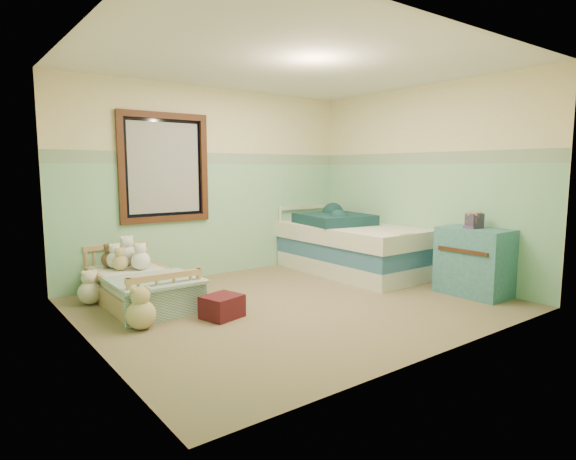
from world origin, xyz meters
TOP-DOWN VIEW (x-y plane):
  - floor at (0.00, 0.00)m, footprint 4.20×3.60m
  - ceiling at (0.00, 0.00)m, footprint 4.20×3.60m
  - wall_back at (0.00, 1.80)m, footprint 4.20×0.04m
  - wall_front at (0.00, -1.80)m, footprint 4.20×0.04m
  - wall_left at (-2.10, 0.00)m, footprint 0.04×3.60m
  - wall_right at (2.10, 0.00)m, footprint 0.04×3.60m
  - wainscot_mint at (0.00, 1.79)m, footprint 4.20×0.01m
  - border_strip at (0.00, 1.79)m, footprint 4.20×0.01m
  - window_frame at (-0.70, 1.76)m, footprint 1.16×0.06m
  - window_blinds at (-0.70, 1.77)m, footprint 0.92×0.01m
  - toddler_bed_frame at (-1.33, 1.05)m, footprint 0.76×1.52m
  - toddler_mattress at (-1.33, 1.05)m, footprint 0.70×1.46m
  - patchwork_quilt at (-1.33, 0.58)m, footprint 0.83×0.76m
  - plush_bed_brown at (-1.48, 1.55)m, footprint 0.19×0.19m
  - plush_bed_white at (-1.28, 1.55)m, footprint 0.24×0.24m
  - plush_bed_tan at (-1.43, 1.33)m, footprint 0.18×0.18m
  - plush_bed_dark at (-1.20, 1.33)m, footprint 0.18×0.18m
  - plush_floor_cream at (-1.78, 1.29)m, footprint 0.25×0.25m
  - plush_floor_tan at (-1.63, 0.17)m, footprint 0.27×0.27m
  - twin_bed_frame at (1.55, 0.73)m, footprint 1.03×2.07m
  - twin_boxspring at (1.55, 0.73)m, footprint 1.03×2.07m
  - twin_mattress at (1.55, 0.73)m, footprint 1.07×2.11m
  - teal_blanket at (1.50, 1.03)m, footprint 1.01×1.05m
  - dresser at (1.85, -0.95)m, footprint 0.48×0.77m
  - book_stack at (1.85, -0.93)m, footprint 0.19×0.16m
  - red_pillow at (-0.88, 0.03)m, footprint 0.42×0.39m
  - floor_book at (-0.90, 0.03)m, footprint 0.30×0.29m
  - extra_plush_0 at (-1.24, 1.23)m, footprint 0.21×0.21m
  - extra_plush_1 at (-1.44, 1.48)m, footprint 0.19×0.19m

SIDE VIEW (x-z plane):
  - floor at x=0.00m, z-range -0.02..0.00m
  - floor_book at x=-0.90m, z-range 0.00..0.02m
  - toddler_bed_frame at x=-1.33m, z-range 0.00..0.20m
  - twin_bed_frame at x=1.55m, z-range 0.00..0.22m
  - red_pillow at x=-0.88m, z-range 0.00..0.22m
  - plush_floor_cream at x=-1.78m, z-range 0.00..0.25m
  - plush_floor_tan at x=-1.63m, z-range 0.00..0.27m
  - toddler_mattress at x=-1.33m, z-range 0.20..0.32m
  - twin_boxspring at x=1.55m, z-range 0.22..0.44m
  - patchwork_quilt at x=-1.33m, z-range 0.32..0.35m
  - dresser at x=1.85m, z-range 0.00..0.77m
  - plush_bed_tan at x=-1.43m, z-range 0.32..0.49m
  - plush_bed_dark at x=-1.20m, z-range 0.32..0.50m
  - plush_bed_brown at x=-1.48m, z-range 0.32..0.51m
  - extra_plush_1 at x=-1.44m, z-range 0.32..0.51m
  - extra_plush_0 at x=-1.24m, z-range 0.32..0.52m
  - plush_bed_white at x=-1.28m, z-range 0.32..0.55m
  - twin_mattress at x=1.55m, z-range 0.44..0.66m
  - teal_blanket at x=1.50m, z-range 0.66..0.80m
  - wainscot_mint at x=0.00m, z-range 0.00..1.50m
  - book_stack at x=1.85m, z-range 0.77..0.94m
  - wall_back at x=0.00m, z-range 0.00..2.50m
  - wall_front at x=0.00m, z-range 0.00..2.50m
  - wall_left at x=-2.10m, z-range 0.00..2.50m
  - wall_right at x=2.10m, z-range 0.00..2.50m
  - window_blinds at x=-0.70m, z-range 0.89..2.01m
  - window_frame at x=-0.70m, z-range 0.77..2.13m
  - border_strip at x=0.00m, z-range 1.50..1.65m
  - ceiling at x=0.00m, z-range 2.50..2.52m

